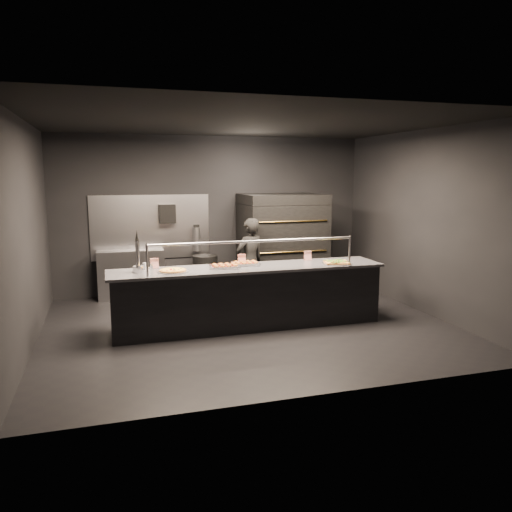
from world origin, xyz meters
name	(u,v)px	position (x,y,z in m)	size (l,w,h in m)	color
room	(246,228)	(-0.02, 0.05, 1.50)	(6.04, 6.00, 3.00)	black
service_counter	(249,297)	(0.00, 0.00, 0.46)	(4.10, 0.78, 1.37)	black
pizza_oven	(282,244)	(1.20, 1.90, 0.97)	(1.50, 1.23, 1.91)	black
prep_shelf	(131,274)	(-1.60, 2.32, 0.45)	(1.20, 0.35, 0.90)	#99999E
towel_dispenser	(167,214)	(-0.90, 2.39, 1.55)	(0.30, 0.20, 0.35)	black
fire_extinguisher	(197,239)	(-0.35, 2.40, 1.06)	(0.14, 0.14, 0.51)	#B2B2B7
beer_tap	(138,260)	(-1.60, 0.05, 1.09)	(0.16, 0.22, 0.60)	silver
round_pizza	(173,271)	(-1.13, -0.06, 0.94)	(0.43, 0.43, 0.03)	silver
slider_tray_a	(225,266)	(-0.36, 0.01, 0.95)	(0.49, 0.42, 0.07)	silver
slider_tray_b	(246,263)	(0.00, 0.15, 0.94)	(0.47, 0.40, 0.06)	silver
square_pizza	(337,263)	(1.36, -0.15, 0.94)	(0.45, 0.45, 0.05)	silver
condiment_jar	(147,266)	(-1.47, 0.23, 0.97)	(0.15, 0.06, 0.10)	silver
tent_cards	(237,259)	(-0.11, 0.28, 1.00)	(2.53, 0.04, 0.15)	white
trash_bin	(205,276)	(-0.26, 2.08, 0.39)	(0.47, 0.47, 0.78)	black
worker	(250,263)	(0.35, 1.15, 0.77)	(0.56, 0.37, 1.54)	black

